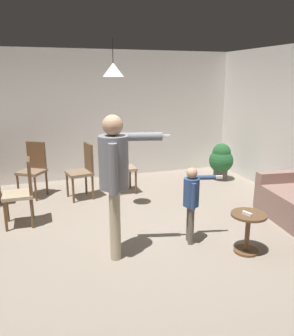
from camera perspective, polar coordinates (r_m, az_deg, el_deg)
name	(u,v)px	position (r m, az deg, el deg)	size (l,w,h in m)	color
ground	(133,240)	(4.71, -2.39, -12.07)	(7.68, 7.68, 0.00)	gray
wall_back	(91,116)	(7.37, -9.35, 8.65)	(6.40, 0.10, 2.70)	silver
side_table_by_couch	(248,228)	(4.47, 16.58, -9.65)	(0.44, 0.44, 0.52)	brown
person_adult	(115,171)	(3.97, -5.39, -0.59)	(0.89, 0.49, 1.74)	tan
person_child	(192,197)	(4.45, 7.56, -4.82)	(0.57, 0.29, 1.03)	#60564C
dining_chair_by_counter	(120,165)	(6.40, -4.58, 0.52)	(0.44, 0.44, 1.00)	brown
dining_chair_near_wall	(83,169)	(6.22, -10.71, -0.12)	(0.49, 0.49, 1.00)	brown
dining_chair_centre_back	(23,190)	(5.31, -20.18, -3.44)	(0.42, 0.42, 1.00)	brown
dining_chair_spare	(34,167)	(6.56, -18.52, 0.13)	(0.58, 0.58, 1.00)	brown
potted_plant_corner	(221,160)	(7.42, 12.35, 1.36)	(0.51, 0.51, 0.79)	#4C4742
spare_remote_on_table	(247,214)	(4.34, 16.49, -7.36)	(0.04, 0.13, 0.04)	white
ceiling_light_pendant	(113,70)	(5.25, -5.70, 16.12)	(0.32, 0.32, 0.55)	silver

